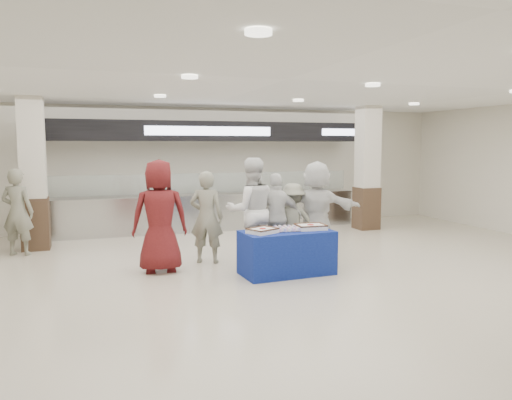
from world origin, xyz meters
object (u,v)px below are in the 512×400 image
object	(u,v)px
display_table	(287,253)
soldier_a	(207,217)
soldier_bg	(18,212)
civilian_maroon	(160,216)
civilian_white	(316,210)
sheet_cake_left	(263,230)
soldier_b	(293,221)
cupcake_tray	(287,229)
chef_tall	(251,211)
sheet_cake_right	(310,226)
chef_short	(277,217)

from	to	relation	value
display_table	soldier_a	distance (m)	1.75
display_table	soldier_bg	world-z (taller)	soldier_bg
civilian_maroon	civilian_white	bearing A→B (deg)	-172.93
sheet_cake_left	soldier_b	bearing A→B (deg)	47.98
cupcake_tray	civilian_white	world-z (taller)	civilian_white
soldier_a	soldier_bg	xyz separation A→B (m)	(-3.43, 1.85, 0.01)
sheet_cake_left	chef_tall	size ratio (longest dim) A/B	0.29
cupcake_tray	soldier_bg	bearing A→B (deg)	145.78
display_table	soldier_a	bearing A→B (deg)	127.84
sheet_cake_right	soldier_bg	xyz separation A→B (m)	(-4.98, 3.10, 0.07)
soldier_b	soldier_bg	world-z (taller)	soldier_bg
cupcake_tray	soldier_a	size ratio (longest dim) A/B	0.26
sheet_cake_left	cupcake_tray	bearing A→B (deg)	10.84
sheet_cake_left	soldier_a	bearing A→B (deg)	115.77
sheet_cake_left	soldier_bg	size ratio (longest dim) A/B	0.33
sheet_cake_right	soldier_bg	bearing A→B (deg)	148.10
sheet_cake_left	civilian_white	xyz separation A→B (m)	(1.48, 1.05, 0.15)
civilian_white	soldier_bg	xyz separation A→B (m)	(-5.55, 2.13, -0.08)
civilian_maroon	display_table	bearing A→B (deg)	161.69
civilian_maroon	soldier_a	xyz separation A→B (m)	(0.92, 0.41, -0.12)
display_table	sheet_cake_right	bearing A→B (deg)	-0.84
sheet_cake_left	soldier_a	distance (m)	1.48
sheet_cake_right	soldier_a	bearing A→B (deg)	141.23
chef_tall	cupcake_tray	bearing A→B (deg)	111.90
sheet_cake_right	soldier_bg	world-z (taller)	soldier_bg
soldier_a	civilian_maroon	bearing A→B (deg)	48.87
soldier_b	soldier_bg	size ratio (longest dim) A/B	0.84
civilian_white	chef_short	bearing A→B (deg)	18.48
civilian_maroon	chef_tall	size ratio (longest dim) A/B	1.00
cupcake_tray	chef_short	xyz separation A→B (m)	(0.20, 1.00, 0.05)
civilian_white	sheet_cake_left	bearing A→B (deg)	56.70
sheet_cake_right	cupcake_tray	size ratio (longest dim) A/B	1.14
chef_tall	soldier_b	xyz separation A→B (m)	(0.88, 0.07, -0.25)
sheet_cake_left	soldier_bg	bearing A→B (deg)	141.98
cupcake_tray	civilian_white	xyz separation A→B (m)	(1.01, 0.96, 0.17)
soldier_b	cupcake_tray	bearing A→B (deg)	85.68
sheet_cake_right	chef_short	xyz separation A→B (m)	(-0.24, 1.01, 0.04)
soldier_a	chef_short	distance (m)	1.33
chef_short	soldier_bg	world-z (taller)	soldier_bg
sheet_cake_left	civilian_white	size ratio (longest dim) A/B	0.30
display_table	chef_tall	world-z (taller)	chef_tall
cupcake_tray	civilian_maroon	size ratio (longest dim) A/B	0.23
soldier_b	civilian_white	distance (m)	0.51
sheet_cake_left	cupcake_tray	distance (m)	0.48
sheet_cake_left	soldier_a	xyz separation A→B (m)	(-0.64, 1.33, 0.07)
chef_short	civilian_white	size ratio (longest dim) A/B	0.88
cupcake_tray	soldier_bg	size ratio (longest dim) A/B	0.26
civilian_maroon	chef_tall	xyz separation A→B (m)	(1.72, 0.15, 0.00)
sheet_cake_left	civilian_maroon	xyz separation A→B (m)	(-1.56, 0.92, 0.18)
chef_tall	chef_short	distance (m)	0.54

